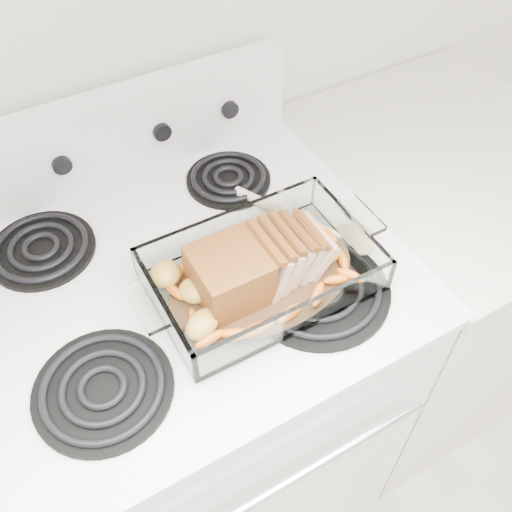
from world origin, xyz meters
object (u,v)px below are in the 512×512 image
pork_roast (250,268)px  electric_range (196,392)px  counter_right (414,285)px  baking_dish (262,275)px

pork_roast → electric_range: bearing=117.3°
electric_range → counter_right: electric_range is taller
baking_dish → pork_roast: pork_roast is taller
baking_dish → pork_roast: size_ratio=1.54×
electric_range → counter_right: size_ratio=1.20×
electric_range → baking_dish: size_ratio=3.08×
baking_dish → pork_roast: 0.04m
electric_range → baking_dish: (0.11, -0.11, 0.48)m
electric_range → baking_dish: electric_range is taller
electric_range → baking_dish: bearing=-42.7°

